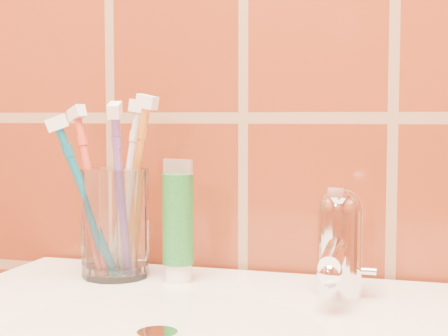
% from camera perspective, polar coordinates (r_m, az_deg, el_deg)
% --- Properties ---
extents(glass_tumbler, '(0.08, 0.08, 0.13)m').
position_cam_1_polar(glass_tumbler, '(0.84, -9.03, -4.53)').
color(glass_tumbler, white).
rests_on(glass_tumbler, pedestal_sink).
extents(toothpaste_tube, '(0.04, 0.04, 0.14)m').
position_cam_1_polar(toothpaste_tube, '(0.80, -3.84, -4.72)').
color(toothpaste_tube, white).
rests_on(toothpaste_tube, pedestal_sink).
extents(faucet, '(0.05, 0.11, 0.12)m').
position_cam_1_polar(faucet, '(0.74, 9.55, -5.83)').
color(faucet, white).
rests_on(faucet, pedestal_sink).
extents(toothbrush_0, '(0.15, 0.13, 0.21)m').
position_cam_1_polar(toothbrush_0, '(0.82, -11.31, -2.60)').
color(toothbrush_0, '#0D5B74').
rests_on(toothbrush_0, glass_tumbler).
extents(toothbrush_1, '(0.09, 0.08, 0.22)m').
position_cam_1_polar(toothbrush_1, '(0.84, -8.06, -1.70)').
color(toothbrush_1, silver).
rests_on(toothbrush_1, glass_tumbler).
extents(toothbrush_2, '(0.07, 0.13, 0.23)m').
position_cam_1_polar(toothbrush_2, '(0.81, -8.64, -2.18)').
color(toothbrush_2, '#6C4493').
rests_on(toothbrush_2, glass_tumbler).
extents(toothbrush_3, '(0.09, 0.08, 0.23)m').
position_cam_1_polar(toothbrush_3, '(0.83, -7.49, -1.64)').
color(toothbrush_3, '#C87323').
rests_on(toothbrush_3, glass_tumbler).
extents(toothbrush_4, '(0.15, 0.13, 0.22)m').
position_cam_1_polar(toothbrush_4, '(0.85, -10.90, -1.93)').
color(toothbrush_4, '#C03F29').
rests_on(toothbrush_4, glass_tumbler).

